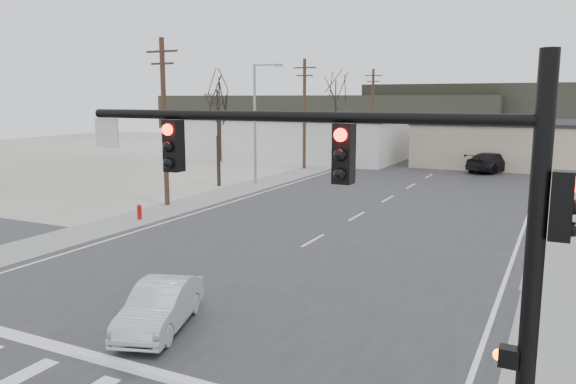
% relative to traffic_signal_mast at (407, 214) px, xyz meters
% --- Properties ---
extents(ground, '(140.00, 140.00, 0.00)m').
position_rel_traffic_signal_mast_xyz_m(ground, '(-7.89, 6.20, -4.67)').
color(ground, silver).
rests_on(ground, ground).
extents(main_road, '(18.00, 110.00, 0.05)m').
position_rel_traffic_signal_mast_xyz_m(main_road, '(-7.89, 21.20, -4.65)').
color(main_road, '#262629').
rests_on(main_road, ground).
extents(cross_road, '(90.00, 10.00, 0.04)m').
position_rel_traffic_signal_mast_xyz_m(cross_road, '(-7.89, 6.20, -4.65)').
color(cross_road, '#262629').
rests_on(cross_road, ground).
extents(sidewalk_left, '(3.00, 90.00, 0.06)m').
position_rel_traffic_signal_mast_xyz_m(sidewalk_left, '(-18.49, 26.20, -4.64)').
color(sidewalk_left, gray).
rests_on(sidewalk_left, ground).
extents(sidewalk_right, '(3.00, 90.00, 0.06)m').
position_rel_traffic_signal_mast_xyz_m(sidewalk_right, '(2.71, 26.20, -4.64)').
color(sidewalk_right, gray).
rests_on(sidewalk_right, ground).
extents(traffic_signal_mast, '(8.95, 0.43, 7.20)m').
position_rel_traffic_signal_mast_xyz_m(traffic_signal_mast, '(0.00, 0.00, 0.00)').
color(traffic_signal_mast, black).
rests_on(traffic_signal_mast, ground).
extents(fire_hydrant, '(0.24, 0.24, 0.87)m').
position_rel_traffic_signal_mast_xyz_m(fire_hydrant, '(-18.09, 14.20, -4.22)').
color(fire_hydrant, '#A50C0C').
rests_on(fire_hydrant, ground).
extents(building_left_far, '(22.30, 12.30, 4.50)m').
position_rel_traffic_signal_mast_xyz_m(building_left_far, '(-23.89, 46.20, -2.42)').
color(building_left_far, silver).
rests_on(building_left_far, ground).
extents(building_right_far, '(26.30, 14.30, 4.30)m').
position_rel_traffic_signal_mast_xyz_m(building_right_far, '(2.11, 50.20, -2.52)').
color(building_right_far, '#BFAF92').
rests_on(building_right_far, ground).
extents(upole_left_b, '(2.20, 0.30, 10.00)m').
position_rel_traffic_signal_mast_xyz_m(upole_left_b, '(-19.39, 18.20, 0.55)').
color(upole_left_b, '#4B3222').
rests_on(upole_left_b, ground).
extents(upole_left_c, '(2.20, 0.30, 10.00)m').
position_rel_traffic_signal_mast_xyz_m(upole_left_c, '(-19.39, 38.20, 0.55)').
color(upole_left_c, '#4B3222').
rests_on(upole_left_c, ground).
extents(upole_left_d, '(2.20, 0.30, 10.00)m').
position_rel_traffic_signal_mast_xyz_m(upole_left_d, '(-19.39, 58.20, 0.55)').
color(upole_left_d, '#4B3222').
rests_on(upole_left_d, ground).
extents(streetlight_main, '(2.40, 0.25, 9.00)m').
position_rel_traffic_signal_mast_xyz_m(streetlight_main, '(-18.69, 28.20, 0.41)').
color(streetlight_main, gray).
rests_on(streetlight_main, ground).
extents(tree_left_near, '(3.30, 3.30, 7.35)m').
position_rel_traffic_signal_mast_xyz_m(tree_left_near, '(-20.89, 26.20, 0.55)').
color(tree_left_near, '#2F211C').
rests_on(tree_left_near, ground).
extents(tree_left_far, '(3.96, 3.96, 8.82)m').
position_rel_traffic_signal_mast_xyz_m(tree_left_far, '(-21.89, 52.20, 1.61)').
color(tree_left_far, '#2F211C').
rests_on(tree_left_far, ground).
extents(tree_left_mid, '(3.96, 3.96, 8.82)m').
position_rel_traffic_signal_mast_xyz_m(tree_left_mid, '(-29.89, 40.20, 1.61)').
color(tree_left_mid, '#2F211C').
rests_on(tree_left_mid, ground).
extents(hill_left, '(70.00, 18.00, 7.00)m').
position_rel_traffic_signal_mast_xyz_m(hill_left, '(-42.89, 98.20, -1.17)').
color(hill_left, '#333026').
rests_on(hill_left, ground).
extents(sedan_crossing, '(2.57, 4.21, 1.31)m').
position_rel_traffic_signal_mast_xyz_m(sedan_crossing, '(-7.75, 3.20, -3.97)').
color(sedan_crossing, '#ADB1B8').
rests_on(sedan_crossing, main_road).
extents(car_far_a, '(4.55, 6.39, 1.72)m').
position_rel_traffic_signal_mast_xyz_m(car_far_a, '(-3.50, 43.46, -3.77)').
color(car_far_a, black).
rests_on(car_far_a, main_road).
extents(car_far_b, '(2.68, 4.48, 1.43)m').
position_rel_traffic_signal_mast_xyz_m(car_far_b, '(-9.59, 55.43, -3.91)').
color(car_far_b, black).
rests_on(car_far_b, main_road).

